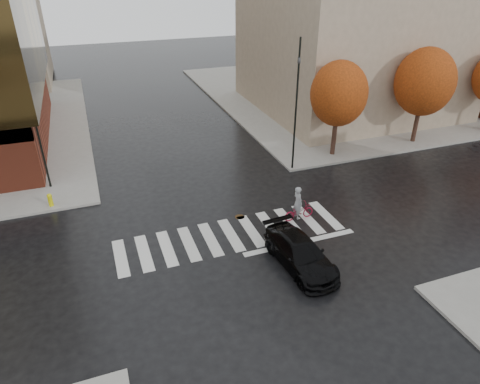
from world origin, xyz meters
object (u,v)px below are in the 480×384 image
object	(u,v)px
traffic_light_nw	(33,115)
traffic_light_ne	(297,96)
sedan	(300,253)
fire_hydrant	(50,199)
cyclist	(298,208)

from	to	relation	value
traffic_light_nw	traffic_light_ne	world-z (taller)	traffic_light_ne
sedan	traffic_light_ne	distance (m)	10.95
traffic_light_ne	fire_hydrant	distance (m)	15.55
sedan	fire_hydrant	xyz separation A→B (m)	(-10.76, 9.36, -0.09)
traffic_light_nw	fire_hydrant	distance (m)	4.82
sedan	traffic_light_nw	xyz separation A→B (m)	(-10.85, 11.86, 4.03)
cyclist	sedan	bearing A→B (deg)	150.93
cyclist	traffic_light_nw	xyz separation A→B (m)	(-12.57, 8.30, 4.02)
sedan	traffic_light_ne	size ratio (longest dim) A/B	0.55
traffic_light_nw	cyclist	bearing A→B (deg)	46.51
sedan	cyclist	world-z (taller)	cyclist
cyclist	traffic_light_nw	distance (m)	15.59
cyclist	traffic_light_ne	size ratio (longest dim) A/B	0.24
traffic_light_nw	fire_hydrant	xyz separation A→B (m)	(0.09, -2.50, -4.12)
cyclist	traffic_light_nw	size ratio (longest dim) A/B	0.25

